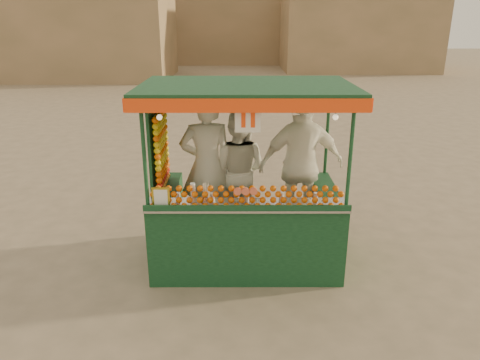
{
  "coord_description": "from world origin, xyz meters",
  "views": [
    {
      "loc": [
        -0.25,
        -5.39,
        3.08
      ],
      "look_at": [
        -0.24,
        -0.04,
        1.15
      ],
      "focal_mm": 33.8,
      "sensor_mm": 36.0,
      "label": 1
    }
  ],
  "objects_px": {
    "vendor_right": "(301,165)",
    "vendor_middle": "(238,170)",
    "juice_cart": "(241,210)",
    "vendor_left": "(207,166)"
  },
  "relations": [
    {
      "from": "vendor_right",
      "to": "vendor_left",
      "type": "bearing_deg",
      "value": -7.47
    },
    {
      "from": "juice_cart",
      "to": "vendor_left",
      "type": "distance_m",
      "value": 0.75
    },
    {
      "from": "juice_cart",
      "to": "vendor_middle",
      "type": "height_order",
      "value": "juice_cart"
    },
    {
      "from": "vendor_middle",
      "to": "vendor_right",
      "type": "xyz_separation_m",
      "value": [
        0.84,
        -0.16,
        0.13
      ]
    },
    {
      "from": "vendor_left",
      "to": "vendor_right",
      "type": "xyz_separation_m",
      "value": [
        1.25,
        0.01,
        0.01
      ]
    },
    {
      "from": "juice_cart",
      "to": "vendor_right",
      "type": "height_order",
      "value": "juice_cart"
    },
    {
      "from": "vendor_right",
      "to": "vendor_middle",
      "type": "bearing_deg",
      "value": -19.19
    },
    {
      "from": "vendor_left",
      "to": "vendor_middle",
      "type": "xyz_separation_m",
      "value": [
        0.41,
        0.18,
        -0.12
      ]
    },
    {
      "from": "juice_cart",
      "to": "vendor_left",
      "type": "bearing_deg",
      "value": 141.05
    },
    {
      "from": "juice_cart",
      "to": "vendor_left",
      "type": "relative_size",
      "value": 1.34
    }
  ]
}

